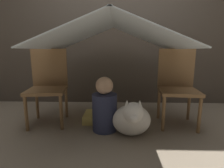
# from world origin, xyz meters

# --- Properties ---
(ground_plane) EXTENTS (8.80, 8.80, 0.00)m
(ground_plane) POSITION_xyz_m (0.00, 0.00, 0.00)
(ground_plane) COLOR gray
(wall_back) EXTENTS (7.00, 0.05, 2.50)m
(wall_back) POSITION_xyz_m (0.00, 1.01, 1.25)
(wall_back) COLOR #4C4238
(wall_back) RESTS_ON ground_plane
(chair_left) EXTENTS (0.48, 0.48, 0.89)m
(chair_left) POSITION_xyz_m (-0.78, 0.17, 0.48)
(chair_left) COLOR brown
(chair_left) RESTS_ON ground_plane
(chair_right) EXTENTS (0.47, 0.47, 0.89)m
(chair_right) POSITION_xyz_m (0.77, 0.17, 0.48)
(chair_right) COLOR brown
(chair_right) RESTS_ON ground_plane
(sheet_canopy) EXTENTS (1.53, 1.23, 0.32)m
(sheet_canopy) POSITION_xyz_m (0.00, 0.09, 1.05)
(sheet_canopy) COLOR silver
(person_front) EXTENTS (0.27, 0.27, 0.60)m
(person_front) POSITION_xyz_m (-0.08, -0.06, 0.26)
(person_front) COLOR #2D3351
(person_front) RESTS_ON ground_plane
(dog) EXTENTS (0.39, 0.39, 0.42)m
(dog) POSITION_xyz_m (0.21, -0.22, 0.20)
(dog) COLOR silver
(dog) RESTS_ON ground_plane
(floor_cushion) EXTENTS (0.39, 0.31, 0.10)m
(floor_cushion) POSITION_xyz_m (-0.15, 0.18, 0.05)
(floor_cushion) COLOR #E5CC66
(floor_cushion) RESTS_ON ground_plane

